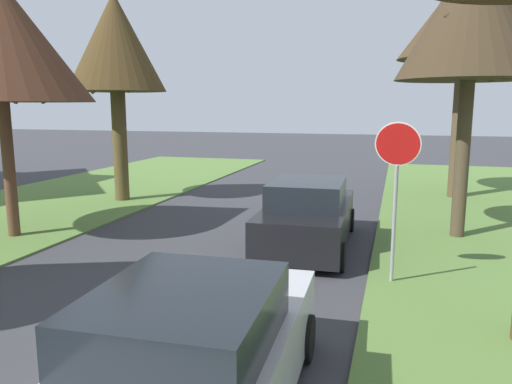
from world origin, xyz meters
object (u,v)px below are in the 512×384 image
street_tree_right_mid_b (473,13)px  street_tree_right_far (467,15)px  parked_sedan_silver (193,365)px  stop_sign_far (397,168)px  street_tree_left_far (115,45)px  parked_sedan_black (308,216)px

street_tree_right_mid_b → street_tree_right_far: size_ratio=0.89×
parked_sedan_silver → street_tree_right_far: bearing=75.1°
stop_sign_far → street_tree_left_far: street_tree_left_far is taller
street_tree_right_mid_b → street_tree_right_far: street_tree_right_far is taller
street_tree_right_far → parked_sedan_silver: size_ratio=1.74×
street_tree_right_mid_b → street_tree_left_far: bearing=169.2°
stop_sign_far → street_tree_right_mid_b: 5.18m
street_tree_left_far → stop_sign_far: bearing=-32.7°
street_tree_right_far → parked_sedan_silver: street_tree_right_far is taller
stop_sign_far → street_tree_right_far: 10.58m
street_tree_right_far → parked_sedan_silver: (-3.85, -14.46, -5.53)m
stop_sign_far → street_tree_right_far: street_tree_right_far is taller
street_tree_right_far → parked_sedan_black: size_ratio=1.74×
stop_sign_far → street_tree_right_mid_b: (1.52, 3.79, 3.19)m
street_tree_right_far → parked_sedan_black: (-3.93, -7.56, -5.53)m
street_tree_left_far → parked_sedan_silver: size_ratio=1.53×
street_tree_right_mid_b → parked_sedan_silver: size_ratio=1.54×
parked_sedan_black → street_tree_left_far: bearing=151.9°
parked_sedan_silver → parked_sedan_black: size_ratio=1.00×
street_tree_right_mid_b → stop_sign_far: bearing=-111.8°
street_tree_right_mid_b → street_tree_right_far: (0.50, 5.76, 0.91)m
stop_sign_far → parked_sedan_black: (-1.92, 1.99, -1.43)m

